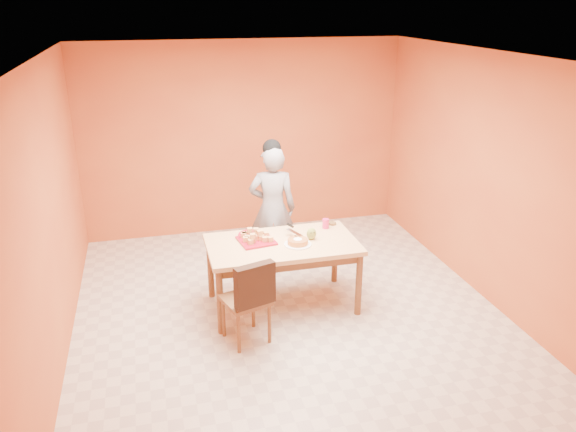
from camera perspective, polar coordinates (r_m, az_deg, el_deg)
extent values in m
plane|color=#BAAE9F|center=(6.21, 0.07, -9.73)|extent=(5.00, 5.00, 0.00)
plane|color=silver|center=(5.35, 0.08, 15.94)|extent=(5.00, 5.00, 0.00)
plane|color=#C6622D|center=(7.98, -4.47, 7.83)|extent=(4.50, 0.00, 4.50)
plane|color=#C6622D|center=(5.55, -23.04, 0.06)|extent=(0.00, 5.00, 5.00)
plane|color=#C6622D|center=(6.54, 19.56, 3.62)|extent=(0.00, 5.00, 5.00)
cube|color=#E5B878|center=(6.01, -0.58, -2.92)|extent=(1.60, 0.90, 0.05)
cube|color=brown|center=(6.04, -0.58, -3.57)|extent=(1.48, 0.78, 0.10)
cylinder|color=brown|center=(5.72, -6.91, -8.68)|extent=(0.07, 0.07, 0.71)
cylinder|color=brown|center=(6.41, -7.88, -5.28)|extent=(0.07, 0.07, 0.71)
cylinder|color=brown|center=(6.05, 7.20, -6.93)|extent=(0.07, 0.07, 0.71)
cylinder|color=brown|center=(6.70, 4.79, -3.90)|extent=(0.07, 0.07, 0.71)
imported|color=gray|center=(6.87, -1.58, 0.74)|extent=(0.64, 0.49, 1.58)
cube|color=maroon|center=(6.02, -3.23, -2.51)|extent=(0.41, 0.41, 0.02)
cylinder|color=maroon|center=(6.18, -3.77, -1.90)|extent=(0.35, 0.35, 0.02)
cylinder|color=white|center=(5.94, 1.00, -2.88)|extent=(0.36, 0.36, 0.01)
cylinder|color=orange|center=(5.93, 1.00, -2.61)|extent=(0.22, 0.22, 0.05)
cube|color=silver|center=(6.08, 0.65, -1.66)|extent=(0.13, 0.25, 0.01)
ellipsoid|color=olive|center=(6.05, 2.40, -1.81)|extent=(0.12, 0.10, 0.13)
cylinder|color=#C91E5A|center=(6.36, 3.85, -0.78)|extent=(0.08, 0.08, 0.11)
cylinder|color=#3A1C0F|center=(6.48, 4.51, -0.76)|extent=(0.09, 0.09, 0.03)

